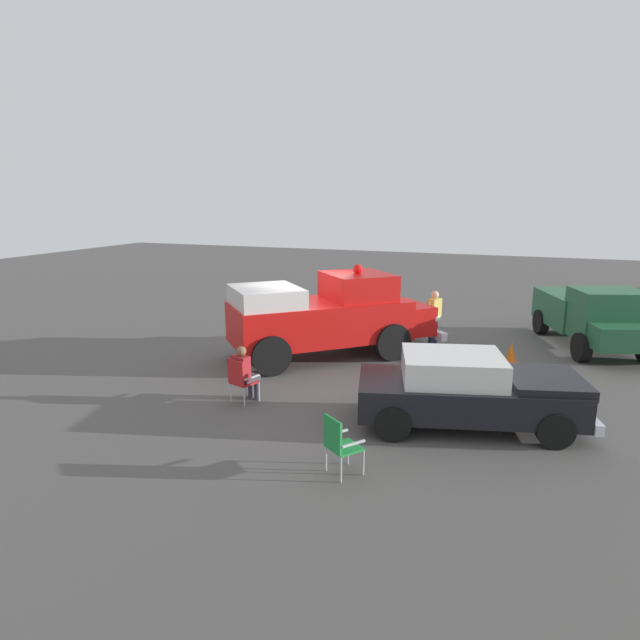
{
  "coord_description": "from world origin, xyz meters",
  "views": [
    {
      "loc": [
        -13.8,
        -5.78,
        4.45
      ],
      "look_at": [
        -0.09,
        -0.59,
        1.07
      ],
      "focal_mm": 30.19,
      "sensor_mm": 36.0,
      "label": 1
    }
  ],
  "objects_px": {
    "classic_hot_rod": "(469,390)",
    "spectator_standing": "(434,314)",
    "spectator_seated": "(245,372)",
    "traffic_cone": "(511,354)",
    "vintage_fire_truck": "(328,315)",
    "parked_pickup": "(592,315)",
    "lawn_chair_by_car": "(339,442)",
    "lawn_chair_near_truck": "(240,378)"
  },
  "relations": [
    {
      "from": "classic_hot_rod",
      "to": "spectator_standing",
      "type": "distance_m",
      "value": 6.01
    },
    {
      "from": "spectator_seated",
      "to": "traffic_cone",
      "type": "distance_m",
      "value": 7.32
    },
    {
      "from": "vintage_fire_truck",
      "to": "spectator_seated",
      "type": "bearing_deg",
      "value": 172.67
    },
    {
      "from": "vintage_fire_truck",
      "to": "spectator_standing",
      "type": "relative_size",
      "value": 3.49
    },
    {
      "from": "parked_pickup",
      "to": "lawn_chair_by_car",
      "type": "height_order",
      "value": "parked_pickup"
    },
    {
      "from": "vintage_fire_truck",
      "to": "spectator_seated",
      "type": "relative_size",
      "value": 4.53
    },
    {
      "from": "vintage_fire_truck",
      "to": "spectator_standing",
      "type": "distance_m",
      "value": 3.47
    },
    {
      "from": "vintage_fire_truck",
      "to": "traffic_cone",
      "type": "height_order",
      "value": "vintage_fire_truck"
    },
    {
      "from": "classic_hot_rod",
      "to": "spectator_standing",
      "type": "height_order",
      "value": "spectator_standing"
    },
    {
      "from": "spectator_standing",
      "to": "lawn_chair_by_car",
      "type": "bearing_deg",
      "value": 179.02
    },
    {
      "from": "parked_pickup",
      "to": "spectator_seated",
      "type": "distance_m",
      "value": 10.75
    },
    {
      "from": "spectator_seated",
      "to": "traffic_cone",
      "type": "relative_size",
      "value": 2.03
    },
    {
      "from": "vintage_fire_truck",
      "to": "classic_hot_rod",
      "type": "bearing_deg",
      "value": -129.75
    },
    {
      "from": "traffic_cone",
      "to": "classic_hot_rod",
      "type": "bearing_deg",
      "value": 171.22
    },
    {
      "from": "spectator_standing",
      "to": "classic_hot_rod",
      "type": "bearing_deg",
      "value": -164.46
    },
    {
      "from": "classic_hot_rod",
      "to": "traffic_cone",
      "type": "bearing_deg",
      "value": -8.78
    },
    {
      "from": "spectator_seated",
      "to": "traffic_cone",
      "type": "bearing_deg",
      "value": -47.9
    },
    {
      "from": "vintage_fire_truck",
      "to": "spectator_standing",
      "type": "bearing_deg",
      "value": -48.96
    },
    {
      "from": "vintage_fire_truck",
      "to": "lawn_chair_near_truck",
      "type": "relative_size",
      "value": 5.73
    },
    {
      "from": "vintage_fire_truck",
      "to": "traffic_cone",
      "type": "bearing_deg",
      "value": -79.02
    },
    {
      "from": "vintage_fire_truck",
      "to": "traffic_cone",
      "type": "relative_size",
      "value": 9.21
    },
    {
      "from": "parked_pickup",
      "to": "spectator_standing",
      "type": "xyz_separation_m",
      "value": [
        -1.4,
        4.46,
        -0.02
      ]
    },
    {
      "from": "classic_hot_rod",
      "to": "lawn_chair_by_car",
      "type": "height_order",
      "value": "classic_hot_rod"
    },
    {
      "from": "lawn_chair_near_truck",
      "to": "spectator_standing",
      "type": "xyz_separation_m",
      "value": [
        6.34,
        -3.17,
        0.37
      ]
    },
    {
      "from": "vintage_fire_truck",
      "to": "traffic_cone",
      "type": "distance_m",
      "value": 5.08
    },
    {
      "from": "vintage_fire_truck",
      "to": "lawn_chair_by_car",
      "type": "bearing_deg",
      "value": -158.51
    },
    {
      "from": "lawn_chair_near_truck",
      "to": "spectator_seated",
      "type": "distance_m",
      "value": 0.17
    },
    {
      "from": "spectator_seated",
      "to": "vintage_fire_truck",
      "type": "bearing_deg",
      "value": -7.33
    },
    {
      "from": "spectator_standing",
      "to": "parked_pickup",
      "type": "bearing_deg",
      "value": -72.54
    },
    {
      "from": "classic_hot_rod",
      "to": "parked_pickup",
      "type": "bearing_deg",
      "value": -21.61
    },
    {
      "from": "lawn_chair_by_car",
      "to": "spectator_standing",
      "type": "xyz_separation_m",
      "value": [
        8.54,
        -0.15,
        0.37
      ]
    },
    {
      "from": "lawn_chair_near_truck",
      "to": "lawn_chair_by_car",
      "type": "xyz_separation_m",
      "value": [
        -2.2,
        -3.02,
        0.0
      ]
    },
    {
      "from": "parked_pickup",
      "to": "traffic_cone",
      "type": "xyz_separation_m",
      "value": [
        -2.72,
        2.16,
        -0.68
      ]
    },
    {
      "from": "spectator_seated",
      "to": "traffic_cone",
      "type": "height_order",
      "value": "spectator_seated"
    },
    {
      "from": "spectator_seated",
      "to": "spectator_standing",
      "type": "height_order",
      "value": "spectator_standing"
    },
    {
      "from": "parked_pickup",
      "to": "traffic_cone",
      "type": "distance_m",
      "value": 3.54
    },
    {
      "from": "parked_pickup",
      "to": "spectator_seated",
      "type": "height_order",
      "value": "parked_pickup"
    },
    {
      "from": "classic_hot_rod",
      "to": "traffic_cone",
      "type": "height_order",
      "value": "classic_hot_rod"
    },
    {
      "from": "classic_hot_rod",
      "to": "spectator_standing",
      "type": "bearing_deg",
      "value": 15.54
    },
    {
      "from": "classic_hot_rod",
      "to": "parked_pickup",
      "type": "relative_size",
      "value": 0.91
    },
    {
      "from": "lawn_chair_by_car",
      "to": "spectator_standing",
      "type": "distance_m",
      "value": 8.55
    },
    {
      "from": "lawn_chair_near_truck",
      "to": "spectator_seated",
      "type": "xyz_separation_m",
      "value": [
        0.12,
        -0.05,
        0.11
      ]
    }
  ]
}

